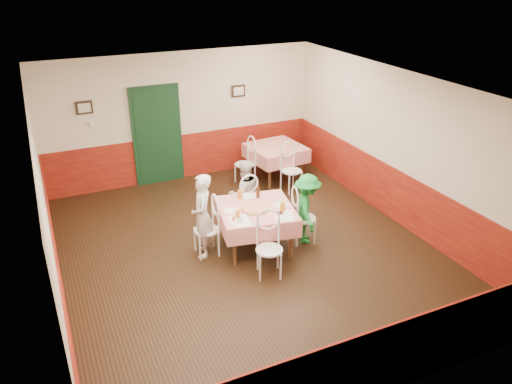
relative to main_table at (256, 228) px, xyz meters
name	(u,v)px	position (x,y,z in m)	size (l,w,h in m)	color
floor	(247,250)	(-0.17, -0.03, -0.38)	(7.00, 7.00, 0.00)	black
ceiling	(246,87)	(-0.17, -0.03, 2.42)	(7.00, 7.00, 0.00)	white
back_wall	(183,117)	(-0.17, 3.47, 1.02)	(6.00, 0.10, 2.80)	beige
front_wall	(384,298)	(-0.17, -3.53, 1.02)	(6.00, 0.10, 2.80)	beige
left_wall	(46,210)	(-3.17, -0.03, 1.02)	(0.10, 7.00, 2.80)	beige
right_wall	(398,148)	(2.83, -0.03, 1.02)	(0.10, 7.00, 2.80)	beige
wainscot_back	(185,156)	(-0.17, 3.46, 0.12)	(6.00, 0.03, 1.00)	maroon
wainscot_front	(374,365)	(-0.17, -3.51, 0.12)	(6.00, 0.03, 1.00)	maroon
wainscot_left	(58,266)	(-3.16, -0.03, 0.12)	(0.03, 7.00, 1.00)	maroon
wainscot_right	(392,193)	(2.81, -0.03, 0.12)	(0.03, 7.00, 1.00)	maroon
door	(157,137)	(-0.77, 3.42, 0.68)	(0.96, 0.06, 2.10)	black
picture_left	(84,108)	(-2.17, 3.42, 1.48)	(0.32, 0.03, 0.26)	black
picture_right	(238,91)	(1.13, 3.42, 1.48)	(0.32, 0.03, 0.26)	black
thermostat	(92,124)	(-2.07, 3.42, 1.12)	(0.10, 0.03, 0.10)	white
main_table	(256,228)	(0.00, 0.00, 0.00)	(1.22, 1.22, 0.77)	red
second_table	(276,162)	(1.65, 2.55, 0.00)	(1.12, 1.12, 0.77)	red
chair_left	(206,230)	(-0.84, 0.15, 0.08)	(0.42, 0.42, 0.90)	white
chair_right	(304,218)	(0.84, -0.15, 0.08)	(0.42, 0.42, 0.90)	white
chair_far	(245,202)	(0.15, 0.84, 0.08)	(0.42, 0.42, 0.90)	white
chair_near	(269,250)	(-0.15, -0.84, 0.08)	(0.42, 0.42, 0.90)	white
chair_second_a	(245,164)	(0.90, 2.55, 0.08)	(0.42, 0.42, 0.90)	white
chair_second_b	(292,171)	(1.65, 1.80, 0.08)	(0.42, 0.42, 0.90)	white
pizza	(255,208)	(-0.04, -0.04, 0.40)	(0.45, 0.45, 0.03)	#B74723
plate_left	(231,211)	(-0.43, 0.05, 0.39)	(0.25, 0.25, 0.01)	white
plate_right	(281,205)	(0.42, -0.09, 0.39)	(0.25, 0.25, 0.01)	white
plate_far	(248,196)	(0.05, 0.44, 0.39)	(0.25, 0.25, 0.01)	white
glass_a	(238,214)	(-0.41, -0.19, 0.45)	(0.07, 0.07, 0.12)	#BF7219
glass_b	(283,207)	(0.35, -0.29, 0.46)	(0.08, 0.08, 0.15)	#BF7219
glass_c	(240,194)	(-0.10, 0.45, 0.46)	(0.08, 0.08, 0.15)	#BF7219
beer_bottle	(258,192)	(0.19, 0.35, 0.50)	(0.06, 0.06, 0.22)	#381C0A
shaker_a	(238,220)	(-0.47, -0.36, 0.43)	(0.04, 0.04, 0.09)	silver
shaker_b	(241,220)	(-0.43, -0.38, 0.43)	(0.04, 0.04, 0.09)	silver
shaker_c	(233,218)	(-0.51, -0.27, 0.43)	(0.04, 0.04, 0.09)	#B23319
menu_left	(240,221)	(-0.42, -0.31, 0.39)	(0.30, 0.40, 0.00)	white
menu_right	(284,215)	(0.30, -0.44, 0.39)	(0.30, 0.40, 0.00)	white
wallet	(279,213)	(0.26, -0.34, 0.40)	(0.11, 0.09, 0.02)	black
diner_left	(202,216)	(-0.89, 0.16, 0.35)	(0.53, 0.35, 1.44)	gray
diner_far	(244,193)	(0.16, 0.89, 0.24)	(0.60, 0.47, 1.24)	gray
diner_right	(307,209)	(0.89, -0.16, 0.25)	(0.81, 0.47, 1.26)	gray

